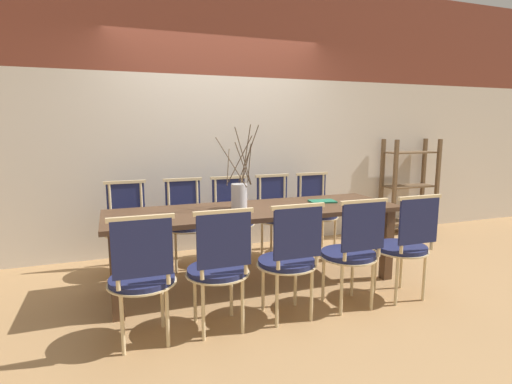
{
  "coord_description": "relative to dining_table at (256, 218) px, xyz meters",
  "views": [
    {
      "loc": [
        -1.22,
        -3.36,
        1.46
      ],
      "look_at": [
        0.0,
        0.0,
        0.88
      ],
      "focal_mm": 28.0,
      "sensor_mm": 36.0,
      "label": 1
    }
  ],
  "objects": [
    {
      "name": "chair_near_right",
      "position": [
        0.55,
        -0.74,
        -0.14
      ],
      "size": [
        0.46,
        0.46,
        0.92
      ],
      "color": "#1E234C",
      "rests_on": "ground_plane"
    },
    {
      "name": "dining_table",
      "position": [
        0.0,
        0.0,
        0.0
      ],
      "size": [
        2.67,
        0.82,
        0.73
      ],
      "color": "#4C3321",
      "rests_on": "ground_plane"
    },
    {
      "name": "shelving_rack",
      "position": [
        2.65,
        1.06,
        0.01
      ],
      "size": [
        0.76,
        0.31,
        1.3
      ],
      "color": "brown",
      "rests_on": "ground_plane"
    },
    {
      "name": "wall_rear",
      "position": [
        0.0,
        1.29,
        0.97
      ],
      "size": [
        12.0,
        0.06,
        3.2
      ],
      "color": "beige",
      "rests_on": "ground_plane"
    },
    {
      "name": "chair_near_leftend",
      "position": [
        -1.07,
        -0.74,
        -0.14
      ],
      "size": [
        0.46,
        0.46,
        0.92
      ],
      "color": "#1E234C",
      "rests_on": "ground_plane"
    },
    {
      "name": "chair_far_left",
      "position": [
        -0.52,
        0.74,
        -0.14
      ],
      "size": [
        0.46,
        0.46,
        0.92
      ],
      "rotation": [
        0.0,
        0.0,
        3.14
      ],
      "color": "#1E234C",
      "rests_on": "ground_plane"
    },
    {
      "name": "chair_far_leftend",
      "position": [
        -1.1,
        0.74,
        -0.14
      ],
      "size": [
        0.46,
        0.46,
        0.92
      ],
      "rotation": [
        0.0,
        0.0,
        3.14
      ],
      "color": "#1E234C",
      "rests_on": "ground_plane"
    },
    {
      "name": "chair_far_right",
      "position": [
        0.52,
        0.74,
        -0.14
      ],
      "size": [
        0.46,
        0.46,
        0.92
      ],
      "rotation": [
        0.0,
        0.0,
        3.14
      ],
      "color": "#1E234C",
      "rests_on": "ground_plane"
    },
    {
      "name": "book_stack",
      "position": [
        0.72,
        0.06,
        0.1
      ],
      "size": [
        0.27,
        0.2,
        0.02
      ],
      "color": "#1E6B4C",
      "rests_on": "dining_table"
    },
    {
      "name": "ground_plane",
      "position": [
        0.0,
        0.0,
        -0.63
      ],
      "size": [
        16.0,
        16.0,
        0.0
      ],
      "primitive_type": "plane",
      "color": "#A87F51"
    },
    {
      "name": "chair_near_center",
      "position": [
        0.0,
        -0.74,
        -0.14
      ],
      "size": [
        0.46,
        0.46,
        0.92
      ],
      "color": "#1E234C",
      "rests_on": "ground_plane"
    },
    {
      "name": "chair_far_center",
      "position": [
        -0.01,
        0.74,
        -0.14
      ],
      "size": [
        0.46,
        0.46,
        0.92
      ],
      "rotation": [
        0.0,
        0.0,
        3.14
      ],
      "color": "#1E234C",
      "rests_on": "ground_plane"
    },
    {
      "name": "vase_centerpiece",
      "position": [
        -0.15,
        0.04,
        0.22
      ],
      "size": [
        0.39,
        0.39,
        0.76
      ],
      "color": "silver",
      "rests_on": "dining_table"
    },
    {
      "name": "chair_near_rightend",
      "position": [
        1.07,
        -0.74,
        -0.14
      ],
      "size": [
        0.46,
        0.46,
        0.92
      ],
      "color": "#1E234C",
      "rests_on": "ground_plane"
    },
    {
      "name": "chair_near_left",
      "position": [
        -0.54,
        -0.74,
        -0.14
      ],
      "size": [
        0.46,
        0.46,
        0.92
      ],
      "color": "#1E234C",
      "rests_on": "ground_plane"
    },
    {
      "name": "chair_far_rightend",
      "position": [
        1.03,
        0.74,
        -0.14
      ],
      "size": [
        0.46,
        0.46,
        0.92
      ],
      "rotation": [
        0.0,
        0.0,
        3.14
      ],
      "color": "#1E234C",
      "rests_on": "ground_plane"
    }
  ]
}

